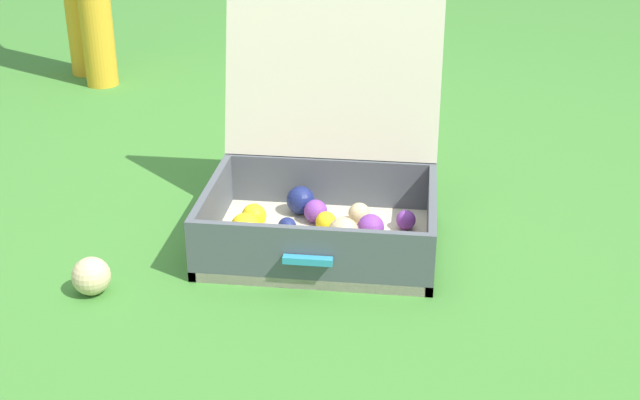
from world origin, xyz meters
The scene contains 3 objects.
ground_plane centered at (0.00, 0.00, 0.00)m, with size 16.00×16.00×0.00m, color #3D7A2D.
open_suitcase centered at (0.08, 0.02, 0.12)m, with size 0.55×0.55×0.55m.
stray_ball_on_grass centered at (-0.40, -0.32, 0.04)m, with size 0.09×0.09×0.09m, color #D1B784.
Camera 1 is at (0.30, -1.88, 0.99)m, focal length 47.75 mm.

